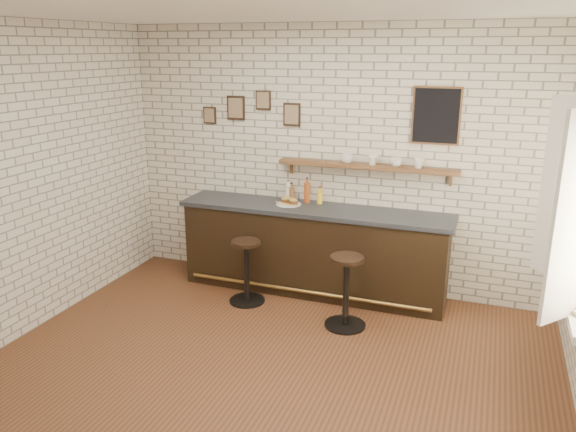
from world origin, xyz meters
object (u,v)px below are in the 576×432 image
ciabatta_sandwich (290,201)px  sandwich_plate (289,204)px  bar_stool_right (346,289)px  shelf_cup_a (347,159)px  bar_stool_left (246,269)px  bar_counter (313,250)px  shelf_cup_c (396,162)px  bitters_bottle_brown (292,194)px  bitters_bottle_white (288,192)px  condiment_bottle_yellow (320,196)px  shelf_cup_d (419,163)px  shelf_cup_b (373,160)px  bitters_bottle_amber (307,192)px

ciabatta_sandwich → sandwich_plate: bearing=180.0°
sandwich_plate → bar_stool_right: (0.88, -0.74, -0.61)m
bar_stool_right → shelf_cup_a: shelf_cup_a is taller
bar_stool_left → bar_stool_right: (1.18, -0.18, 0.02)m
bar_counter → shelf_cup_c: shelf_cup_c is taller
bitters_bottle_brown → bar_stool_right: 1.45m
sandwich_plate → bar_stool_left: bearing=-117.9°
sandwich_plate → bar_stool_left: 0.89m
bar_stool_right → shelf_cup_c: (0.28, 0.92, 1.14)m
bitters_bottle_brown → bitters_bottle_white: (-0.04, 0.00, 0.01)m
condiment_bottle_yellow → shelf_cup_a: size_ratio=1.59×
sandwich_plate → bar_stool_right: size_ratio=0.37×
condiment_bottle_yellow → shelf_cup_c: bearing=1.5°
bar_counter → bar_stool_left: (-0.60, -0.54, -0.12)m
shelf_cup_a → shelf_cup_d: shelf_cup_d is taller
bitters_bottle_white → condiment_bottle_yellow: 0.39m
shelf_cup_a → shelf_cup_b: 0.29m
ciabatta_sandwich → bitters_bottle_amber: bitters_bottle_amber is taller
bitters_bottle_brown → shelf_cup_b: shelf_cup_b is taller
bitters_bottle_brown → shelf_cup_d: 1.50m
bitters_bottle_brown → shelf_cup_c: size_ratio=1.80×
bitters_bottle_amber → bar_stool_left: 1.13m
shelf_cup_c → shelf_cup_b: bearing=83.2°
condiment_bottle_yellow → shelf_cup_c: size_ratio=1.67×
bar_stool_left → bar_stool_right: size_ratio=0.95×
ciabatta_sandwich → bitters_bottle_brown: 0.17m
bar_counter → bar_stool_right: bearing=-51.3°
ciabatta_sandwich → bitters_bottle_brown: bitters_bottle_brown is taller
ciabatta_sandwich → shelf_cup_d: 1.49m
ciabatta_sandwich → bar_stool_right: bearing=-40.1°
condiment_bottle_yellow → bar_stool_left: condiment_bottle_yellow is taller
bitters_bottle_brown → sandwich_plate: bearing=-81.4°
bitters_bottle_white → shelf_cup_b: bearing=1.3°
bar_counter → bar_stool_right: bar_counter is taller
shelf_cup_a → bitters_bottle_white: bearing=166.6°
bar_stool_right → bitters_bottle_amber: bearing=128.6°
sandwich_plate → bitters_bottle_brown: size_ratio=1.28×
bitters_bottle_white → bar_stool_right: 1.49m
shelf_cup_c → ciabatta_sandwich: bearing=92.4°
shelf_cup_c → sandwich_plate: bearing=92.3°
bar_stool_right → bitters_bottle_brown: bearing=135.3°
shelf_cup_c → shelf_cup_d: size_ratio=1.10×
sandwich_plate → bitters_bottle_amber: bearing=44.9°
bitters_bottle_brown → bar_stool_right: bitters_bottle_brown is taller
bitters_bottle_white → ciabatta_sandwich: bearing=-64.9°
ciabatta_sandwich → bitters_bottle_white: 0.19m
shelf_cup_a → shelf_cup_d: size_ratio=1.16×
bitters_bottle_white → shelf_cup_a: size_ratio=1.92×
bitters_bottle_brown → shelf_cup_b: (0.93, 0.02, 0.45)m
bar_stool_right → shelf_cup_c: bearing=73.2°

